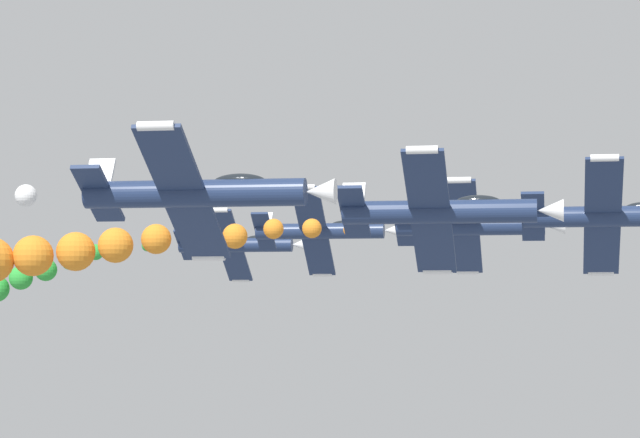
# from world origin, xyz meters

# --- Properties ---
(airplane_lead) EXTENTS (7.86, 10.35, 6.04)m
(airplane_lead) POSITION_xyz_m (0.06, 15.61, 97.63)
(airplane_lead) COLOR navy
(airplane_left_inner) EXTENTS (8.13, 10.35, 5.64)m
(airplane_left_inner) POSITION_xyz_m (-10.41, 7.69, 97.80)
(airplane_left_inner) COLOR navy
(smoke_trail_left_inner) EXTENTS (6.57, 23.32, 4.05)m
(smoke_trail_left_inner) POSITION_xyz_m (-7.35, -15.92, 96.40)
(smoke_trail_left_inner) COLOR orange
(airplane_right_inner) EXTENTS (8.17, 10.35, 5.58)m
(airplane_right_inner) POSITION_xyz_m (9.62, 7.42, 97.31)
(airplane_right_inner) COLOR navy
(airplane_left_outer) EXTENTS (7.75, 10.35, 6.18)m
(airplane_left_outer) POSITION_xyz_m (-20.54, -3.34, 98.17)
(airplane_left_outer) COLOR navy
(airplane_right_outer) EXTENTS (8.49, 10.35, 5.04)m
(airplane_right_outer) POSITION_xyz_m (20.19, -1.46, 97.42)
(airplane_right_outer) COLOR navy
(airplane_trailing) EXTENTS (8.13, 10.35, 5.64)m
(airplane_trailing) POSITION_xyz_m (-30.93, -11.81, 97.73)
(airplane_trailing) COLOR navy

